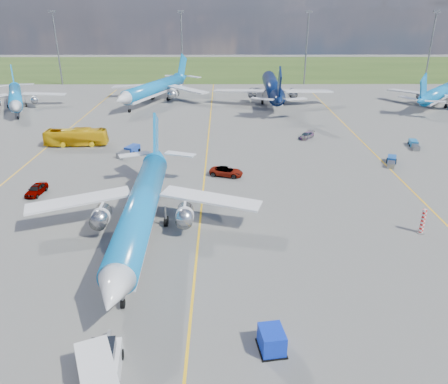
{
  "coord_description": "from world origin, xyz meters",
  "views": [
    {
      "loc": [
        2.7,
        -36.88,
        24.73
      ],
      "look_at": [
        2.96,
        10.91,
        4.0
      ],
      "focal_mm": 35.0,
      "sensor_mm": 36.0,
      "label": 1
    }
  ],
  "objects_px": {
    "service_car_a": "(36,189)",
    "baggage_tug_e": "(414,145)",
    "baggage_tug_c": "(129,151)",
    "warning_post": "(423,221)",
    "main_airliner": "(143,236)",
    "bg_jet_nw": "(18,109)",
    "bg_jet_nnw": "(156,102)",
    "pushback_tug": "(103,365)",
    "apron_bus": "(76,137)",
    "service_van": "(98,377)",
    "service_car_b": "(226,172)",
    "uld_container": "(272,340)",
    "bg_jet_n": "(272,102)",
    "baggage_tug_w": "(391,161)",
    "bg_jet_ne": "(439,105)",
    "service_car_c": "(306,135)"
  },
  "relations": [
    {
      "from": "service_car_a",
      "to": "baggage_tug_e",
      "type": "relative_size",
      "value": 0.89
    },
    {
      "from": "baggage_tug_c",
      "to": "warning_post",
      "type": "bearing_deg",
      "value": -13.84
    },
    {
      "from": "main_airliner",
      "to": "bg_jet_nw",
      "type": "bearing_deg",
      "value": 121.49
    },
    {
      "from": "bg_jet_nw",
      "to": "baggage_tug_e",
      "type": "height_order",
      "value": "bg_jet_nw"
    },
    {
      "from": "bg_jet_nnw",
      "to": "pushback_tug",
      "type": "height_order",
      "value": "bg_jet_nnw"
    },
    {
      "from": "bg_jet_nw",
      "to": "apron_bus",
      "type": "distance_m",
      "value": 39.35
    },
    {
      "from": "pushback_tug",
      "to": "baggage_tug_e",
      "type": "bearing_deg",
      "value": 43.78
    },
    {
      "from": "main_airliner",
      "to": "baggage_tug_c",
      "type": "relative_size",
      "value": 6.86
    },
    {
      "from": "main_airliner",
      "to": "baggage_tug_c",
      "type": "xyz_separation_m",
      "value": [
        -7.4,
        29.77,
        0.58
      ]
    },
    {
      "from": "service_van",
      "to": "service_car_b",
      "type": "distance_m",
      "value": 42.0
    },
    {
      "from": "bg_jet_nw",
      "to": "bg_jet_nnw",
      "type": "bearing_deg",
      "value": -9.26
    },
    {
      "from": "baggage_tug_c",
      "to": "uld_container",
      "type": "bearing_deg",
      "value": -44.56
    },
    {
      "from": "warning_post",
      "to": "bg_jet_n",
      "type": "bearing_deg",
      "value": 97.46
    },
    {
      "from": "bg_jet_nnw",
      "to": "baggage_tug_w",
      "type": "bearing_deg",
      "value": -26.91
    },
    {
      "from": "bg_jet_ne",
      "to": "baggage_tug_w",
      "type": "height_order",
      "value": "bg_jet_ne"
    },
    {
      "from": "baggage_tug_c",
      "to": "pushback_tug",
      "type": "bearing_deg",
      "value": -58.61
    },
    {
      "from": "main_airliner",
      "to": "baggage_tug_w",
      "type": "relative_size",
      "value": 7.99
    },
    {
      "from": "apron_bus",
      "to": "bg_jet_ne",
      "type": "bearing_deg",
      "value": -70.6
    },
    {
      "from": "warning_post",
      "to": "bg_jet_nw",
      "type": "distance_m",
      "value": 99.52
    },
    {
      "from": "main_airliner",
      "to": "service_van",
      "type": "xyz_separation_m",
      "value": [
        0.56,
        -21.93,
        1.17
      ]
    },
    {
      "from": "bg_jet_nnw",
      "to": "service_car_a",
      "type": "bearing_deg",
      "value": -76.89
    },
    {
      "from": "apron_bus",
      "to": "baggage_tug_e",
      "type": "distance_m",
      "value": 63.34
    },
    {
      "from": "uld_container",
      "to": "warning_post",
      "type": "bearing_deg",
      "value": 34.99
    },
    {
      "from": "service_car_a",
      "to": "service_car_b",
      "type": "relative_size",
      "value": 0.84
    },
    {
      "from": "bg_jet_n",
      "to": "baggage_tug_e",
      "type": "distance_m",
      "value": 46.39
    },
    {
      "from": "baggage_tug_c",
      "to": "main_airliner",
      "type": "bearing_deg",
      "value": -53.61
    },
    {
      "from": "service_car_c",
      "to": "baggage_tug_e",
      "type": "relative_size",
      "value": 0.87
    },
    {
      "from": "bg_jet_nw",
      "to": "apron_bus",
      "type": "xyz_separation_m",
      "value": [
        24.44,
        -30.8,
        1.61
      ]
    },
    {
      "from": "bg_jet_nw",
      "to": "bg_jet_n",
      "type": "bearing_deg",
      "value": -16.46
    },
    {
      "from": "service_car_a",
      "to": "service_car_c",
      "type": "relative_size",
      "value": 1.03
    },
    {
      "from": "main_airliner",
      "to": "baggage_tug_e",
      "type": "relative_size",
      "value": 7.96
    },
    {
      "from": "warning_post",
      "to": "service_car_a",
      "type": "height_order",
      "value": "warning_post"
    },
    {
      "from": "apron_bus",
      "to": "pushback_tug",
      "type": "bearing_deg",
      "value": -164.37
    },
    {
      "from": "uld_container",
      "to": "bg_jet_nw",
      "type": "bearing_deg",
      "value": 114.8
    },
    {
      "from": "pushback_tug",
      "to": "bg_jet_nw",
      "type": "bearing_deg",
      "value": 109.78
    },
    {
      "from": "bg_jet_ne",
      "to": "main_airliner",
      "type": "xyz_separation_m",
      "value": [
        -66.51,
        -70.13,
        0.0
      ]
    },
    {
      "from": "bg_jet_ne",
      "to": "baggage_tug_c",
      "type": "bearing_deg",
      "value": 69.45
    },
    {
      "from": "bg_jet_ne",
      "to": "service_van",
      "type": "bearing_deg",
      "value": 95.2
    },
    {
      "from": "service_car_c",
      "to": "bg_jet_nw",
      "type": "bearing_deg",
      "value": -162.49
    },
    {
      "from": "pushback_tug",
      "to": "service_van",
      "type": "height_order",
      "value": "service_van"
    },
    {
      "from": "baggage_tug_w",
      "to": "warning_post",
      "type": "bearing_deg",
      "value": -80.13
    },
    {
      "from": "service_car_b",
      "to": "baggage_tug_c",
      "type": "relative_size",
      "value": 0.91
    },
    {
      "from": "baggage_tug_e",
      "to": "baggage_tug_w",
      "type": "bearing_deg",
      "value": -117.42
    },
    {
      "from": "service_car_b",
      "to": "uld_container",
      "type": "bearing_deg",
      "value": -159.68
    },
    {
      "from": "main_airliner",
      "to": "service_car_c",
      "type": "relative_size",
      "value": 9.19
    },
    {
      "from": "warning_post",
      "to": "apron_bus",
      "type": "distance_m",
      "value": 61.29
    },
    {
      "from": "service_car_c",
      "to": "baggage_tug_e",
      "type": "distance_m",
      "value": 19.98
    },
    {
      "from": "bg_jet_ne",
      "to": "service_car_a",
      "type": "relative_size",
      "value": 8.56
    },
    {
      "from": "main_airliner",
      "to": "baggage_tug_e",
      "type": "distance_m",
      "value": 56.2
    },
    {
      "from": "main_airliner",
      "to": "baggage_tug_c",
      "type": "bearing_deg",
      "value": 102.45
    }
  ]
}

